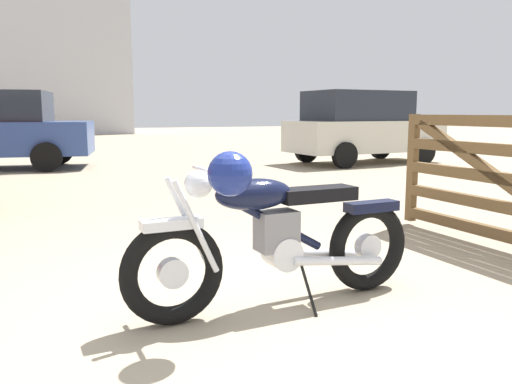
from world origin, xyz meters
name	(u,v)px	position (x,y,z in m)	size (l,w,h in m)	color
ground_plane	(256,311)	(0.00, 0.00, 0.00)	(80.00, 80.00, 0.00)	gray
vintage_motorcycle	(274,235)	(0.13, 0.02, 0.49)	(2.08, 0.73, 1.07)	black
silver_sedan_mid	(362,126)	(6.25, 8.07, 0.92)	(4.00, 2.03, 1.78)	black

